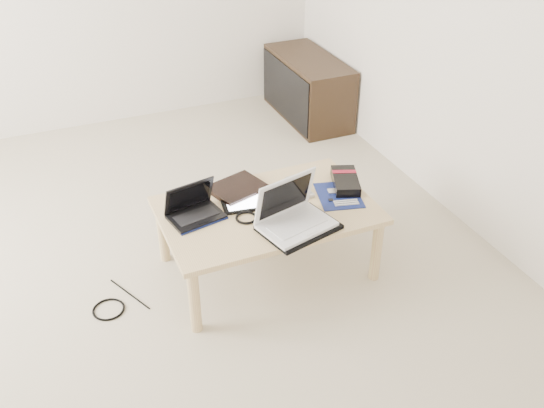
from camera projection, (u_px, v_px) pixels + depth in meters
name	position (u px, v px, depth m)	size (l,w,h in m)	color
ground	(130.00, 273.00, 3.33)	(4.00, 4.00, 0.00)	beige
coffee_table	(267.00, 216.00, 3.17)	(1.10, 0.70, 0.40)	#D2BD7E
media_cabinet	(307.00, 88.00, 4.89)	(0.41, 0.90, 0.50)	#322214
book	(238.00, 188.00, 3.28)	(0.33, 0.30, 0.03)	black
netbook	(194.00, 210.00, 3.06)	(0.30, 0.24, 0.19)	black
tablet	(244.00, 202.00, 3.18)	(0.26, 0.21, 0.01)	black
remote	(300.00, 187.00, 3.30)	(0.07, 0.23, 0.02)	#ABABB0
neoprene_sleeve	(299.00, 227.00, 2.98)	(0.36, 0.26, 0.02)	black
white_laptop	(293.00, 215.00, 2.96)	(0.40, 0.32, 0.25)	white
motherboard	(339.00, 195.00, 3.24)	(0.28, 0.32, 0.01)	#0C1150
gpu_box	(345.00, 181.00, 3.32)	(0.22, 0.29, 0.06)	black
cable_coil	(246.00, 218.00, 3.06)	(0.11, 0.11, 0.01)	black
floor_cable_coil	(109.00, 309.00, 3.08)	(0.16, 0.16, 0.01)	black
floor_cable_trail	(130.00, 294.00, 3.18)	(0.01, 0.01, 0.33)	black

